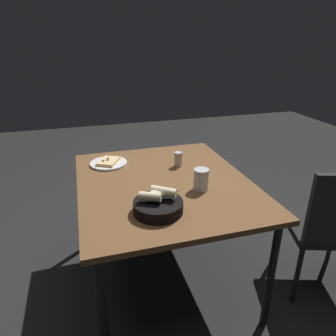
{
  "coord_description": "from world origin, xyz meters",
  "views": [
    {
      "loc": [
        0.43,
        1.55,
        1.49
      ],
      "look_at": [
        -0.04,
        -0.05,
        0.77
      ],
      "focal_mm": 32.62,
      "sensor_mm": 36.0,
      "label": 1
    }
  ],
  "objects_px": {
    "pizza_plate": "(109,163)",
    "chair_near": "(332,223)",
    "pepper_shaker": "(178,160)",
    "bread_basket": "(158,205)",
    "beer_glass": "(201,181)",
    "dining_table": "(164,189)"
  },
  "relations": [
    {
      "from": "dining_table",
      "to": "chair_near",
      "type": "relative_size",
      "value": 1.34
    },
    {
      "from": "chair_near",
      "to": "bread_basket",
      "type": "bearing_deg",
      "value": -3.34
    },
    {
      "from": "bread_basket",
      "to": "beer_glass",
      "type": "relative_size",
      "value": 1.98
    },
    {
      "from": "pepper_shaker",
      "to": "chair_near",
      "type": "xyz_separation_m",
      "value": [
        -0.76,
        0.57,
        -0.26
      ]
    },
    {
      "from": "pizza_plate",
      "to": "beer_glass",
      "type": "height_order",
      "value": "beer_glass"
    },
    {
      "from": "pizza_plate",
      "to": "chair_near",
      "type": "xyz_separation_m",
      "value": [
        -1.19,
        0.73,
        -0.23
      ]
    },
    {
      "from": "pizza_plate",
      "to": "bread_basket",
      "type": "distance_m",
      "value": 0.69
    },
    {
      "from": "dining_table",
      "to": "pepper_shaker",
      "type": "distance_m",
      "value": 0.26
    },
    {
      "from": "dining_table",
      "to": "bread_basket",
      "type": "bearing_deg",
      "value": 69.62
    },
    {
      "from": "dining_table",
      "to": "pepper_shaker",
      "type": "xyz_separation_m",
      "value": [
        -0.15,
        -0.19,
        0.1
      ]
    },
    {
      "from": "dining_table",
      "to": "bread_basket",
      "type": "xyz_separation_m",
      "value": [
        0.12,
        0.32,
        0.09
      ]
    },
    {
      "from": "dining_table",
      "to": "beer_glass",
      "type": "xyz_separation_m",
      "value": [
        -0.16,
        0.16,
        0.11
      ]
    },
    {
      "from": "chair_near",
      "to": "pizza_plate",
      "type": "bearing_deg",
      "value": -31.43
    },
    {
      "from": "chair_near",
      "to": "dining_table",
      "type": "bearing_deg",
      "value": -22.75
    },
    {
      "from": "pizza_plate",
      "to": "chair_near",
      "type": "relative_size",
      "value": 0.28
    },
    {
      "from": "pepper_shaker",
      "to": "bread_basket",
      "type": "bearing_deg",
      "value": 62.19
    },
    {
      "from": "bread_basket",
      "to": "chair_near",
      "type": "bearing_deg",
      "value": 176.66
    },
    {
      "from": "bread_basket",
      "to": "pepper_shaker",
      "type": "xyz_separation_m",
      "value": [
        -0.27,
        -0.51,
        0.0
      ]
    },
    {
      "from": "dining_table",
      "to": "pepper_shaker",
      "type": "bearing_deg",
      "value": -128.46
    },
    {
      "from": "bread_basket",
      "to": "chair_near",
      "type": "relative_size",
      "value": 0.28
    },
    {
      "from": "bread_basket",
      "to": "beer_glass",
      "type": "distance_m",
      "value": 0.33
    },
    {
      "from": "pizza_plate",
      "to": "chair_near",
      "type": "bearing_deg",
      "value": 148.57
    }
  ]
}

